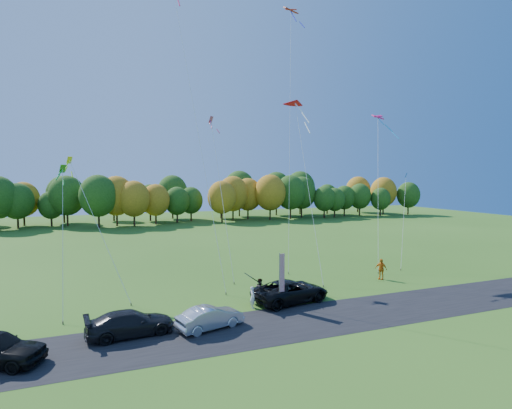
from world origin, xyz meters
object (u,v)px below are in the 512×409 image
object	(u,v)px
silver_sedan	(210,318)
person_east	(381,269)
black_suv	(291,291)
feather_flag	(281,275)

from	to	relation	value
silver_sedan	person_east	world-z (taller)	person_east
silver_sedan	black_suv	bearing A→B (deg)	-82.79
black_suv	person_east	xyz separation A→B (m)	(10.69, 3.00, 0.12)
black_suv	person_east	distance (m)	11.10
silver_sedan	feather_flag	world-z (taller)	feather_flag
black_suv	silver_sedan	world-z (taller)	black_suv
silver_sedan	person_east	size ratio (longest dim) A/B	2.21
silver_sedan	feather_flag	bearing A→B (deg)	-88.70
black_suv	feather_flag	bearing A→B (deg)	122.57
person_east	feather_flag	distance (m)	12.85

